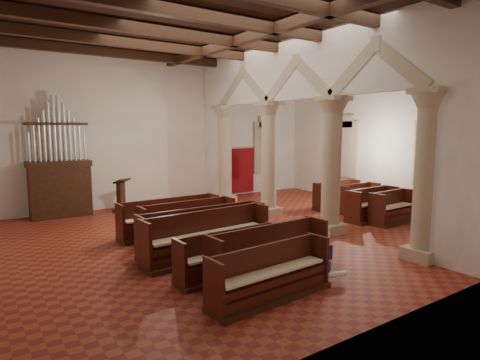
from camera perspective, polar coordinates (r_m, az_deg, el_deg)
name	(u,v)px	position (r m, az deg, el deg)	size (l,w,h in m)	color
floor	(252,231)	(12.48, 1.78, -7.24)	(14.00, 14.00, 0.00)	maroon
ceiling	(253,29)	(12.41, 1.90, 20.65)	(14.00, 14.00, 0.00)	black
wall_back	(170,132)	(17.31, -9.94, 6.78)	(14.00, 0.02, 6.00)	white
wall_front	(452,137)	(8.02, 27.89, 5.43)	(14.00, 0.02, 6.00)	white
wall_right	(396,132)	(17.14, 21.32, 6.39)	(0.02, 12.00, 6.00)	white
ceiling_beams	(253,36)	(12.37, 1.89, 19.84)	(13.80, 11.80, 0.30)	#3E2013
arcade	(298,115)	(13.22, 8.27, 9.10)	(0.90, 11.90, 6.00)	tan
window_right_a	(430,154)	(16.34, 25.47, 3.34)	(0.03, 1.00, 2.20)	#377C5B
window_right_b	(346,149)	(18.69, 14.86, 4.23)	(0.03, 1.00, 2.20)	#377C5B
window_back	(264,147)	(19.88, 3.45, 4.64)	(1.00, 0.03, 2.20)	#377C5B
pipe_organ	(60,179)	(15.62, -24.27, 0.19)	(2.10, 0.85, 4.40)	#3E2013
lectern	(121,198)	(15.68, -16.55, -2.50)	(0.65, 0.70, 1.31)	#3C2A13
dossal_curtain	(240,170)	(19.04, -0.05, 1.41)	(1.80, 0.07, 2.17)	maroon
processional_banner	(268,181)	(17.96, 3.97, -0.19)	(0.49, 0.63, 2.28)	#3E2013
hymnal_box_a	(320,270)	(8.58, 11.37, -12.38)	(0.34, 0.28, 0.34)	navy
hymnal_box_b	(323,251)	(9.78, 11.73, -9.91)	(0.34, 0.28, 0.34)	#153D92
hymnal_box_c	(276,228)	(11.91, 5.16, -6.79)	(0.28, 0.23, 0.28)	#191699
tube_heater_a	(322,276)	(8.56, 11.60, -13.25)	(0.11, 0.11, 1.12)	white
tube_heater_b	(245,267)	(8.88, 0.65, -12.32)	(0.11, 0.11, 1.06)	white
nave_pew_0	(271,281)	(7.69, 4.42, -14.18)	(2.65, 0.84, 1.00)	#3E2013
nave_pew_1	(270,262)	(8.60, 4.32, -11.51)	(2.88, 0.87, 1.12)	#3E2013
nave_pew_2	(231,261)	(8.77, -1.29, -11.45)	(2.53, 0.72, 0.97)	#3E2013
nave_pew_3	(208,243)	(9.90, -4.58, -8.90)	(3.39, 0.96, 1.15)	#3E2013
nave_pew_4	(204,237)	(10.40, -5.14, -8.14)	(3.43, 0.79, 1.13)	#3E2013
nave_pew_5	(189,227)	(11.56, -7.33, -6.65)	(2.86, 0.82, 1.09)	#3E2013
nave_pew_6	(170,223)	(12.14, -9.88, -6.03)	(3.09, 0.83, 1.09)	#3E2013
aisle_pew_0	(393,212)	(14.33, 20.90, -4.31)	(1.88, 0.80, 1.08)	#3E2013
aisle_pew_1	(372,209)	(14.57, 18.32, -3.99)	(2.18, 0.82, 1.10)	#3E2013
aisle_pew_2	(358,203)	(15.74, 16.49, -3.12)	(1.90, 0.76, 1.07)	#3E2013
aisle_pew_3	(337,199)	(16.28, 13.62, -2.69)	(2.17, 0.82, 1.08)	#3E2013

